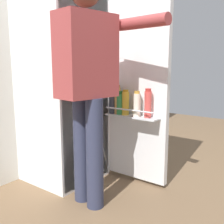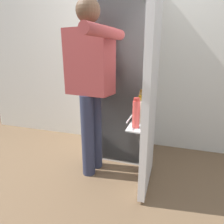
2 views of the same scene
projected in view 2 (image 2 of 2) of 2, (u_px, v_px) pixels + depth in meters
name	position (u px, v px, depth m)	size (l,w,h in m)	color
ground_plane	(113.00, 176.00, 1.88)	(6.99, 6.99, 0.00)	brown
kitchen_wall	(135.00, 42.00, 2.31)	(4.40, 0.10, 2.53)	silver
refrigerator	(129.00, 78.00, 2.06)	(0.64, 1.12, 1.78)	white
person	(91.00, 77.00, 1.72)	(0.52, 0.74, 1.56)	#2D334C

